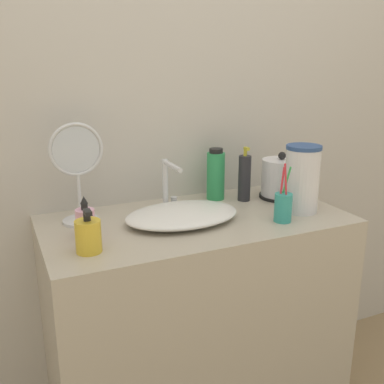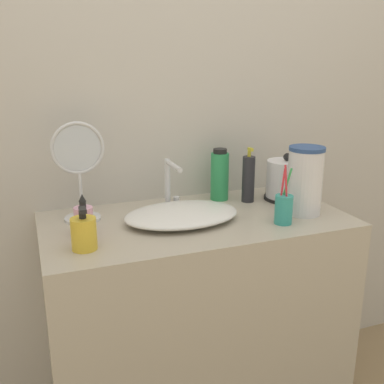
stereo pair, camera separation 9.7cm
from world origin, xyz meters
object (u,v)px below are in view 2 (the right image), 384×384
Objects in this scene: shampoo_bottle at (84,220)px; vanity_mirror at (79,167)px; water_pitcher at (305,181)px; toothbrush_cup at (284,208)px; hand_cream_bottle at (220,175)px; lotion_bottle at (84,233)px; mouthwash_bottle at (248,179)px; electric_kettle at (286,181)px; faucet at (171,181)px.

vanity_mirror is at bearing 85.08° from shampoo_bottle.
water_pitcher is (0.77, -0.22, -0.07)m from vanity_mirror.
hand_cream_bottle is (-0.09, 0.33, 0.05)m from toothbrush_cup.
water_pitcher is at bearing -51.17° from hand_cream_bottle.
mouthwash_bottle is at bearing 20.38° from lotion_bottle.
shampoo_bottle reaches higher than lotion_bottle.
vanity_mirror is (-0.80, 0.04, 0.12)m from electric_kettle.
toothbrush_cup is 0.16m from water_pitcher.
vanity_mirror reaches higher than toothbrush_cup.
faucet is 0.43m from toothbrush_cup.
toothbrush_cup is at bearing -152.24° from water_pitcher.
electric_kettle is at bearing 79.51° from water_pitcher.
water_pitcher is (0.78, -0.07, 0.07)m from shampoo_bottle.
mouthwash_bottle is (-0.16, 0.03, 0.02)m from electric_kettle.
electric_kettle is at bearing -3.00° from vanity_mirror.
water_pitcher reaches higher than shampoo_bottle.
mouthwash_bottle is at bearing 89.56° from toothbrush_cup.
water_pitcher is (0.44, -0.22, 0.01)m from faucet.
toothbrush_cup is 0.84× the size of water_pitcher.
mouthwash_bottle is at bearing -35.44° from hand_cream_bottle.
water_pitcher is (0.80, 0.05, 0.07)m from lotion_bottle.
toothbrush_cup is at bearing -74.62° from hand_cream_bottle.
shampoo_bottle is 0.60m from hand_cream_bottle.
hand_cream_bottle is (0.57, 0.20, 0.05)m from shampoo_bottle.
vanity_mirror is at bearing 178.69° from mouthwash_bottle.
water_pitcher reaches higher than electric_kettle.
faucet is 0.45m from lotion_bottle.
vanity_mirror is at bearing -174.59° from hand_cream_bottle.
hand_cream_bottle is at bearing 13.15° from faucet.
shampoo_bottle is 0.63× the size of mouthwash_bottle.
lotion_bottle is at bearing -176.54° from water_pitcher.
faucet is at bearing 138.16° from toothbrush_cup.
shampoo_bottle is at bearing -156.29° from faucet.
mouthwash_bottle reaches higher than toothbrush_cup.
toothbrush_cup is (0.32, -0.28, -0.06)m from faucet.
faucet is 0.49m from water_pitcher.
electric_kettle is 0.82m from shampoo_bottle.
lotion_bottle is 0.61× the size of mouthwash_bottle.
toothbrush_cup reaches higher than lotion_bottle.
toothbrush_cup is at bearing -1.48° from lotion_bottle.
mouthwash_bottle is 0.63× the size of vanity_mirror.
mouthwash_bottle is (0.66, 0.14, 0.04)m from shampoo_bottle.
electric_kettle is 0.87× the size of mouthwash_bottle.
electric_kettle is at bearing -9.95° from mouthwash_bottle.
vanity_mirror reaches higher than lotion_bottle.
hand_cream_bottle is 0.83× the size of water_pitcher.
toothbrush_cup is 0.61× the size of vanity_mirror.
toothbrush_cup reaches higher than electric_kettle.
water_pitcher reaches higher than faucet.
electric_kettle is at bearing 56.87° from toothbrush_cup.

